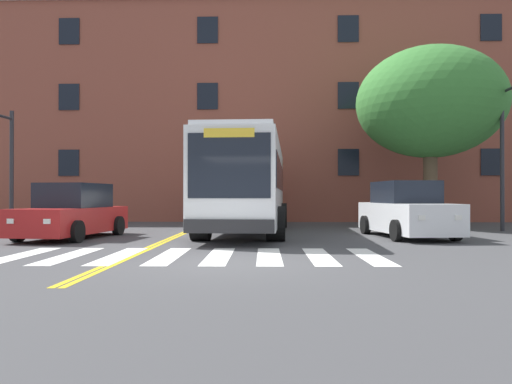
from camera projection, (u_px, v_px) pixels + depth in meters
ground_plane at (226, 263)px, 10.17m from camera, size 120.00×120.00×0.00m
crosswalk at (194, 256)px, 11.32m from camera, size 8.56×3.43×0.01m
lane_line_yellow_inner at (206, 223)px, 25.36m from camera, size 0.12×36.00×0.01m
lane_line_yellow_outer at (209, 223)px, 25.36m from camera, size 0.12×36.00×0.01m
city_bus at (248, 183)px, 18.78m from camera, size 3.16×12.03×3.39m
car_red_near_lane at (73, 213)px, 16.15m from camera, size 2.48×4.90×1.78m
car_white_far_lane at (406, 212)px, 16.55m from camera, size 2.49×4.97×1.86m
street_tree_curbside_large at (430, 103)px, 21.57m from camera, size 7.73×7.76×7.79m
building_facade at (217, 117)px, 31.00m from camera, size 37.03×9.49×12.53m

